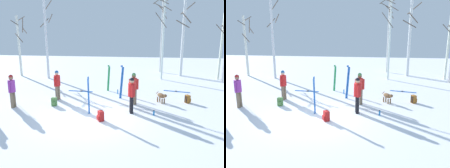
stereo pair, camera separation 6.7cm
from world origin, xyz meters
TOP-DOWN VIEW (x-y plane):
  - ground_plane at (0.00, 0.00)m, footprint 60.00×60.00m
  - person_1 at (-2.57, 2.33)m, footprint 0.34×0.51m
  - person_2 at (1.78, 0.84)m, footprint 0.34×0.51m
  - person_3 at (1.78, 2.19)m, footprint 0.52×0.34m
  - person_4 at (-4.27, 0.66)m, footprint 0.34×0.52m
  - dog at (3.30, 2.68)m, footprint 0.56×0.76m
  - ski_pair_planted_0 at (-0.19, 0.39)m, footprint 0.05×0.18m
  - ski_pair_planted_1 at (1.03, 3.20)m, footprint 0.27×0.04m
  - ski_pair_planted_2 at (-0.05, 4.90)m, footprint 0.23×0.03m
  - ski_pair_lying_0 at (-1.88, 4.43)m, footprint 1.66×0.23m
  - ski_pair_lying_1 at (4.46, 5.37)m, footprint 1.67×0.51m
  - ski_poles_0 at (-4.88, 1.48)m, footprint 0.07×0.23m
  - backpack_0 at (0.54, -0.37)m, footprint 0.34×0.34m
  - backpack_1 at (4.72, 2.91)m, footprint 0.34×0.32m
  - backpack_2 at (-2.32, 1.25)m, footprint 0.27×0.30m
  - water_bottle_0 at (2.83, 0.66)m, footprint 0.08×0.08m
  - water_bottle_1 at (0.66, 4.19)m, footprint 0.07×0.07m
  - birch_tree_0 at (-9.10, 9.20)m, footprint 1.17×1.22m
  - birch_tree_1 at (-6.07, 8.48)m, footprint 1.24×0.80m
  - birch_tree_2 at (3.69, 9.52)m, footprint 1.71×1.68m
  - birch_tree_3 at (3.82, 13.43)m, footprint 1.34×1.02m
  - birch_tree_4 at (5.58, 11.47)m, footprint 1.65×1.67m
  - birch_tree_6 at (8.52, 10.28)m, footprint 1.32×1.28m

SIDE VIEW (x-z plane):
  - ground_plane at x=0.00m, z-range 0.00..0.00m
  - ski_pair_lying_1 at x=4.46m, z-range -0.01..0.03m
  - ski_pair_lying_0 at x=-1.88m, z-range -0.01..0.03m
  - water_bottle_0 at x=2.83m, z-range -0.01..0.24m
  - water_bottle_1 at x=0.66m, z-range -0.01..0.28m
  - backpack_0 at x=0.54m, z-range -0.01..0.43m
  - backpack_1 at x=4.72m, z-range -0.01..0.43m
  - backpack_2 at x=-2.32m, z-range -0.01..0.43m
  - dog at x=3.30m, z-range 0.10..0.67m
  - ski_poles_0 at x=-4.88m, z-range 0.05..1.54m
  - ski_pair_planted_2 at x=-0.05m, z-range -0.01..1.74m
  - ski_pair_planted_0 at x=-0.19m, z-range -0.01..1.78m
  - ski_pair_planted_1 at x=1.03m, z-range -0.01..1.96m
  - person_1 at x=-2.57m, z-range 0.12..1.84m
  - person_2 at x=1.78m, z-range 0.12..1.84m
  - person_3 at x=1.78m, z-range 0.12..1.84m
  - person_4 at x=-4.27m, z-range 0.12..1.84m
  - birch_tree_6 at x=8.52m, z-range 0.16..5.62m
  - birch_tree_0 at x=-9.10m, z-range 0.19..5.62m
  - birch_tree_1 at x=-6.07m, z-range 0.12..6.70m
  - birch_tree_3 at x=3.82m, z-range 0.07..7.81m
  - birch_tree_2 at x=3.69m, z-range 0.19..7.76m
  - birch_tree_4 at x=5.58m, z-range 0.09..7.88m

